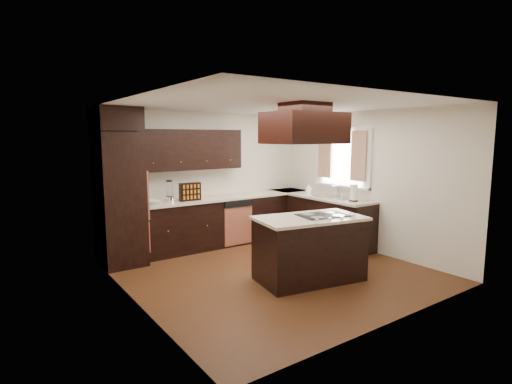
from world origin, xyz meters
TOP-DOWN VIEW (x-y plane):
  - floor at (0.00, 0.00)m, footprint 4.20×4.20m
  - ceiling at (0.00, 0.00)m, footprint 4.20×4.20m
  - wall_back at (0.00, 2.11)m, footprint 4.20×0.02m
  - wall_front at (0.00, -2.11)m, footprint 4.20×0.02m
  - wall_left at (-2.11, 0.00)m, footprint 0.02×4.20m
  - wall_right at (2.11, 0.00)m, footprint 0.02×4.20m
  - oven_column at (-1.78, 1.71)m, footprint 0.65×0.75m
  - wall_oven_face at (-1.43, 1.71)m, footprint 0.05×0.62m
  - base_cabinets_back at (0.03, 1.80)m, footprint 2.93×0.60m
  - base_cabinets_right at (1.80, 0.90)m, footprint 0.60×2.40m
  - countertop_back at (0.03, 1.79)m, footprint 2.93×0.63m
  - countertop_right at (1.79, 0.90)m, footprint 0.63×2.40m
  - upper_cabinets at (-0.43, 1.93)m, footprint 2.00×0.34m
  - dishwasher_front at (0.33, 1.50)m, footprint 0.60×0.05m
  - window_frame at (2.07, 0.55)m, footprint 0.06×1.32m
  - window_pane at (2.10, 0.55)m, footprint 0.00×1.20m
  - curtain_left at (2.01, 0.13)m, footprint 0.02×0.34m
  - curtain_right at (2.01, 0.97)m, footprint 0.02×0.34m
  - sink_rim at (1.80, 0.55)m, footprint 0.52×0.84m
  - island at (0.21, -0.57)m, footprint 1.58×1.05m
  - island_top at (0.21, -0.57)m, footprint 1.64×1.11m
  - cooktop at (0.43, -0.61)m, footprint 0.76×0.58m
  - range_hood at (0.10, -0.55)m, footprint 1.05×0.72m
  - hood_duct at (0.10, -0.55)m, footprint 0.55×0.50m
  - blender_base at (-0.90, 1.77)m, footprint 0.15×0.15m
  - blender_pitcher at (-0.90, 1.77)m, footprint 0.13×0.13m
  - spice_rack at (-0.55, 1.70)m, footprint 0.39×0.12m
  - mixing_bowl at (-1.20, 1.78)m, footprint 0.32×0.32m
  - soap_bottle at (1.78, 1.17)m, footprint 0.12×0.12m
  - paper_towel at (1.77, 0.01)m, footprint 0.17×0.17m

SIDE VIEW (x-z plane):
  - floor at x=0.00m, z-range -0.02..0.00m
  - dishwasher_front at x=0.33m, z-range 0.04..0.76m
  - base_cabinets_back at x=0.03m, z-range 0.00..0.88m
  - base_cabinets_right at x=1.80m, z-range 0.00..0.88m
  - island at x=0.21m, z-range 0.00..0.88m
  - countertop_back at x=0.03m, z-range 0.88..0.92m
  - countertop_right at x=1.79m, z-range 0.88..0.92m
  - island_top at x=0.21m, z-range 0.88..0.92m
  - sink_rim at x=1.80m, z-range 0.92..0.93m
  - cooktop at x=0.43m, z-range 0.92..0.93m
  - mixing_bowl at x=-1.20m, z-range 0.92..0.98m
  - blender_base at x=-0.90m, z-range 0.92..1.02m
  - soap_bottle at x=1.78m, z-range 0.92..1.12m
  - oven_column at x=-1.78m, z-range 0.00..2.12m
  - paper_towel at x=1.77m, z-range 0.92..1.21m
  - spice_rack at x=-0.55m, z-range 0.92..1.24m
  - wall_oven_face at x=-1.43m, z-range 0.73..1.51m
  - blender_pitcher at x=-0.90m, z-range 1.02..1.28m
  - wall_back at x=0.00m, z-range 0.00..2.50m
  - wall_front at x=0.00m, z-range 0.00..2.50m
  - wall_left at x=-2.11m, z-range 0.00..2.50m
  - wall_right at x=2.11m, z-range 0.00..2.50m
  - window_frame at x=2.07m, z-range 1.09..2.21m
  - window_pane at x=2.10m, z-range 1.15..2.15m
  - curtain_left at x=2.01m, z-range 1.25..2.15m
  - curtain_right at x=2.01m, z-range 1.25..2.15m
  - upper_cabinets at x=-0.43m, z-range 1.45..2.17m
  - range_hood at x=0.10m, z-range 1.95..2.37m
  - hood_duct at x=0.10m, z-range 2.37..2.50m
  - ceiling at x=0.00m, z-range 2.50..2.52m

